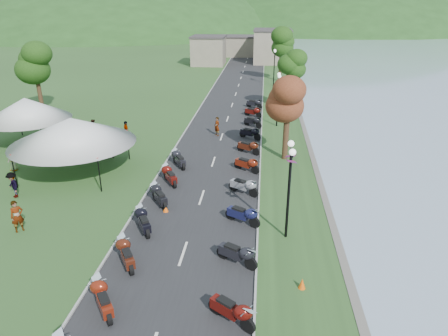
{
  "coord_description": "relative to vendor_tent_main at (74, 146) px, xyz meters",
  "views": [
    {
      "loc": [
        3.55,
        0.1,
        11.27
      ],
      "look_at": [
        1.22,
        23.79,
        1.3
      ],
      "focal_mm": 32.0,
      "sensor_mm": 36.0,
      "label": 1
    }
  ],
  "objects": [
    {
      "name": "pedestrian_b",
      "position": [
        -1.87,
        7.51,
        -2.0
      ],
      "size": [
        0.92,
        0.63,
        1.73
      ],
      "primitive_type": "imported",
      "rotation": [
        0.0,
        0.0,
        3.35
      ],
      "color": "slate",
      "rests_on": "ground"
    },
    {
      "name": "moto_row_right",
      "position": [
        11.95,
        -0.46,
        -1.45
      ],
      "size": [
        2.6,
        42.69,
        1.1
      ],
      "primitive_type": null,
      "color": "#331411",
      "rests_on": "ground"
    },
    {
      "name": "pedestrian_c",
      "position": [
        -2.21,
        -4.14,
        -2.0
      ],
      "size": [
        1.11,
        1.03,
        1.66
      ],
      "primitive_type": "imported",
      "rotation": [
        0.0,
        0.0,
        5.59
      ],
      "color": "slate",
      "rests_on": "ground"
    },
    {
      "name": "vendor_tent_main",
      "position": [
        0.0,
        0.0,
        0.0
      ],
      "size": [
        5.68,
        5.68,
        4.0
      ],
      "primitive_type": null,
      "color": "silver",
      "rests_on": "ground"
    },
    {
      "name": "road",
      "position": [
        9.35,
        14.93,
        -1.99
      ],
      "size": [
        7.0,
        120.0,
        0.02
      ],
      "primitive_type": "cube",
      "color": "#272729",
      "rests_on": "ground"
    },
    {
      "name": "far_building",
      "position": [
        7.35,
        59.93,
        0.5
      ],
      "size": [
        18.0,
        16.0,
        5.0
      ],
      "primitive_type": "cube",
      "color": "gray",
      "rests_on": "ground"
    },
    {
      "name": "moto_row_left",
      "position": [
        6.93,
        -14.69,
        -1.45
      ],
      "size": [
        2.6,
        35.26,
        1.1
      ],
      "primitive_type": null,
      "color": "#331411",
      "rests_on": "ground"
    },
    {
      "name": "hills_backdrop",
      "position": [
        9.35,
        174.93,
        -2.0
      ],
      "size": [
        360.0,
        120.0,
        76.0
      ],
      "primitive_type": null,
      "color": "#285621",
      "rests_on": "ground"
    },
    {
      "name": "pedestrian_a",
      "position": [
        0.34,
        -7.86,
        -2.0
      ],
      "size": [
        0.79,
        0.79,
        1.77
      ],
      "primitive_type": "imported",
      "rotation": [
        0.0,
        0.0,
        0.8
      ],
      "color": "slate",
      "rests_on": "ground"
    },
    {
      "name": "vendor_tent_side",
      "position": [
        -6.46,
        5.44,
        0.0
      ],
      "size": [
        4.64,
        4.64,
        4.0
      ],
      "primitive_type": null,
      "color": "silver",
      "rests_on": "ground"
    },
    {
      "name": "tree_lakeside",
      "position": [
        14.75,
        4.14,
        1.72
      ],
      "size": [
        2.68,
        2.68,
        7.45
      ],
      "primitive_type": null,
      "color": "#244E14",
      "rests_on": "ground"
    }
  ]
}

